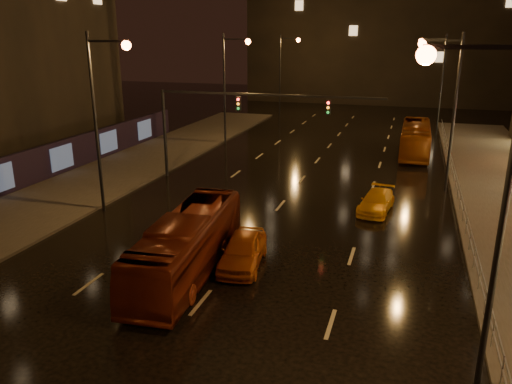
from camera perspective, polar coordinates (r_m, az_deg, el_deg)
ground at (r=33.77m, az=4.53°, el=0.55°), size 140.00×140.00×0.00m
sidewalk_left at (r=34.97m, az=-19.57°, el=0.29°), size 7.00×70.00×0.15m
traffic_signal at (r=34.18m, az=-3.68°, el=8.91°), size 15.31×0.32×6.20m
streetlight_right at (r=14.06m, az=24.32°, el=2.18°), size 2.64×0.50×10.00m
railing_right at (r=31.00m, az=22.37°, el=-0.56°), size 0.05×56.00×1.00m
bus_red at (r=21.43m, az=-7.83°, el=-5.95°), size 3.03×9.65×2.64m
bus_curb at (r=44.92m, az=17.75°, el=5.80°), size 2.32×9.79×2.73m
taxi_near at (r=22.14m, az=-1.51°, el=-6.68°), size 2.24×4.43×1.45m
taxi_far at (r=29.74m, az=13.59°, el=-1.08°), size 2.11×4.18×1.16m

